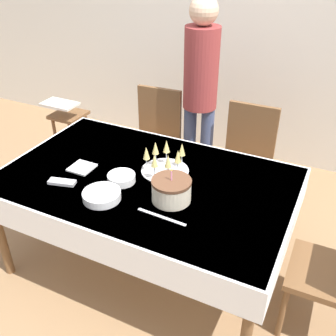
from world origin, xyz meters
TOP-DOWN VIEW (x-y plane):
  - ground_plane at (0.00, 0.00)m, footprint 12.00×12.00m
  - wall_back at (0.00, 1.95)m, footprint 8.00×0.05m
  - dining_table at (0.00, 0.00)m, footprint 1.85×1.17m
  - dining_chair_far_left at (-0.41, 0.90)m, footprint 0.44×0.44m
  - dining_chair_far_right at (0.41, 0.90)m, footprint 0.43×0.43m
  - birthday_cake at (0.25, -0.14)m, footprint 0.23×0.23m
  - champagne_tray at (0.07, 0.12)m, footprint 0.31×0.31m
  - plate_stack_main at (-0.12, -0.31)m, footprint 0.23×0.23m
  - plate_stack_dessert at (-0.12, -0.10)m, footprint 0.17×0.17m
  - cake_knife at (0.27, -0.31)m, footprint 0.30×0.03m
  - fork_pile at (-0.44, -0.29)m, footprint 0.18×0.10m
  - napkin_pile at (-0.44, -0.09)m, footprint 0.15×0.15m
  - person_standing at (-0.07, 1.05)m, footprint 0.28×0.28m
  - high_chair at (-1.37, 0.89)m, footprint 0.33×0.35m
  - gift_bag at (-1.24, 0.24)m, footprint 0.22×0.13m

SIDE VIEW (x-z plane):
  - ground_plane at x=0.00m, z-range 0.00..0.00m
  - gift_bag at x=-1.24m, z-range 0.00..0.34m
  - high_chair at x=-1.37m, z-range 0.13..0.84m
  - dining_chair_far_left at x=-0.41m, z-range 0.04..0.98m
  - dining_chair_far_right at x=0.41m, z-range 0.04..0.98m
  - dining_table at x=0.00m, z-range 0.27..1.02m
  - cake_knife at x=0.27m, z-range 0.75..0.75m
  - napkin_pile at x=-0.44m, z-range 0.75..0.76m
  - fork_pile at x=-0.44m, z-range 0.75..0.77m
  - plate_stack_main at x=-0.12m, z-range 0.75..0.79m
  - plate_stack_dessert at x=-0.12m, z-range 0.75..0.79m
  - birthday_cake at x=0.25m, z-range 0.71..0.92m
  - champagne_tray at x=0.07m, z-range 0.74..0.92m
  - person_standing at x=-0.07m, z-range 0.18..1.87m
  - wall_back at x=0.00m, z-range 0.00..2.70m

